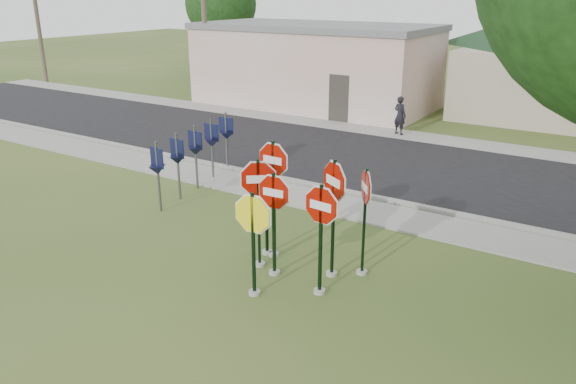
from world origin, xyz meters
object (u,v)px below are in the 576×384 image
Objects in this scene: pedestrian at (400,115)px; stop_sign_left at (258,198)px; stop_sign_yellow at (253,231)px; stop_sign_center at (274,211)px; utility_pole_near at (204,7)px.

stop_sign_left is at bearing 116.95° from pedestrian.
stop_sign_yellow is 14.23m from pedestrian.
stop_sign_left reaches higher than stop_sign_yellow.
stop_sign_yellow is (0.14, -0.93, -0.07)m from stop_sign_center.
stop_sign_yellow is 20.74m from utility_pole_near.
stop_sign_center is 1.49× the size of pedestrian.
stop_sign_left is 13.07m from pedestrian.
utility_pole_near reaches higher than pedestrian.
stop_sign_left is at bearing -46.43° from utility_pole_near.
utility_pole_near is (-13.24, 13.92, 3.35)m from stop_sign_left.
stop_sign_center is 13.30m from pedestrian.
stop_sign_center is at bearing -45.67° from utility_pole_near.
pedestrian is at bearing 100.49° from stop_sign_center.
stop_sign_center reaches higher than pedestrian.
stop_sign_center is 0.93× the size of stop_sign_left.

